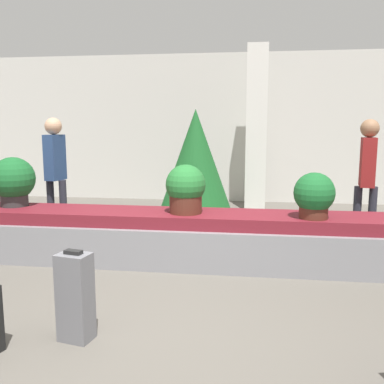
{
  "coord_description": "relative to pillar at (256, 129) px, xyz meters",
  "views": [
    {
      "loc": [
        0.7,
        -3.27,
        1.67
      ],
      "look_at": [
        0.0,
        1.76,
        0.88
      ],
      "focal_mm": 40.0,
      "sensor_mm": 36.0,
      "label": 1
    }
  ],
  "objects": [
    {
      "name": "ground_plane",
      "position": [
        -0.78,
        -5.28,
        -1.6
      ],
      "size": [
        18.0,
        18.0,
        0.0
      ],
      "primitive_type": "plane",
      "color": "#59544C"
    },
    {
      "name": "back_wall",
      "position": [
        -0.78,
        0.89,
        0.0
      ],
      "size": [
        18.0,
        0.06,
        3.2
      ],
      "color": "beige",
      "rests_on": "ground_plane"
    },
    {
      "name": "carousel",
      "position": [
        -0.78,
        -3.53,
        -1.3
      ],
      "size": [
        6.88,
        0.86,
        0.63
      ],
      "color": "gray",
      "rests_on": "ground_plane"
    },
    {
      "name": "pillar",
      "position": [
        0.0,
        0.0,
        0.0
      ],
      "size": [
        0.4,
        0.4,
        3.2
      ],
      "color": "silver",
      "rests_on": "ground_plane"
    },
    {
      "name": "suitcase_2",
      "position": [
        -1.42,
        -5.55,
        -1.25
      ],
      "size": [
        0.28,
        0.23,
        0.73
      ],
      "rotation": [
        0.0,
        0.0,
        -0.2
      ],
      "color": "slate",
      "rests_on": "ground_plane"
    },
    {
      "name": "potted_plant_0",
      "position": [
        -0.85,
        -3.56,
        -0.68
      ],
      "size": [
        0.48,
        0.48,
        0.59
      ],
      "color": "#4C2319",
      "rests_on": "carousel"
    },
    {
      "name": "potted_plant_1",
      "position": [
        -3.14,
        -3.43,
        -0.64
      ],
      "size": [
        0.56,
        0.56,
        0.64
      ],
      "color": "#2D2D2D",
      "rests_on": "carousel"
    },
    {
      "name": "potted_plant_2",
      "position": [
        0.63,
        -3.66,
        -0.71
      ],
      "size": [
        0.46,
        0.46,
        0.52
      ],
      "color": "#4C2319",
      "rests_on": "carousel"
    },
    {
      "name": "traveler_0",
      "position": [
        -3.0,
        -2.5,
        -0.52
      ],
      "size": [
        0.31,
        0.35,
        1.78
      ],
      "rotation": [
        0.0,
        0.0,
        -1.75
      ],
      "color": "#282833",
      "rests_on": "ground_plane"
    },
    {
      "name": "traveler_1",
      "position": [
        1.48,
        -2.5,
        -0.54
      ],
      "size": [
        0.31,
        0.34,
        1.75
      ],
      "rotation": [
        0.0,
        0.0,
        -1.71
      ],
      "color": "#282833",
      "rests_on": "ground_plane"
    },
    {
      "name": "decorated_tree",
      "position": [
        -1.06,
        -1.05,
        -0.53
      ],
      "size": [
        1.28,
        1.28,
        1.95
      ],
      "color": "#4C331E",
      "rests_on": "ground_plane"
    }
  ]
}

